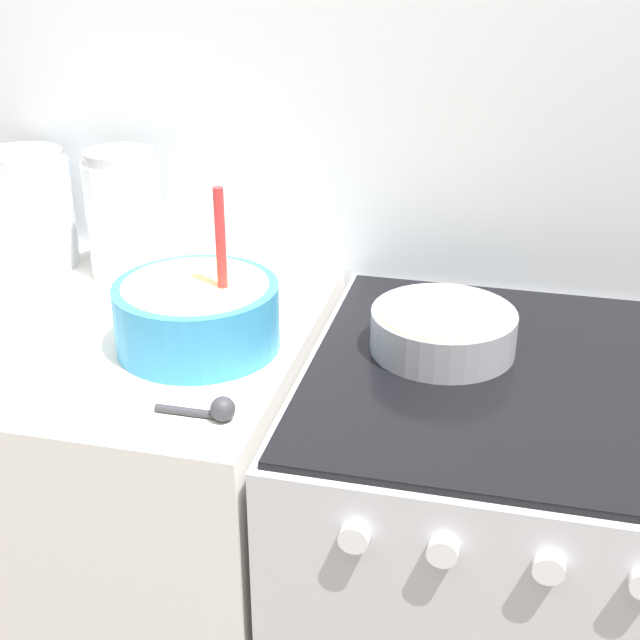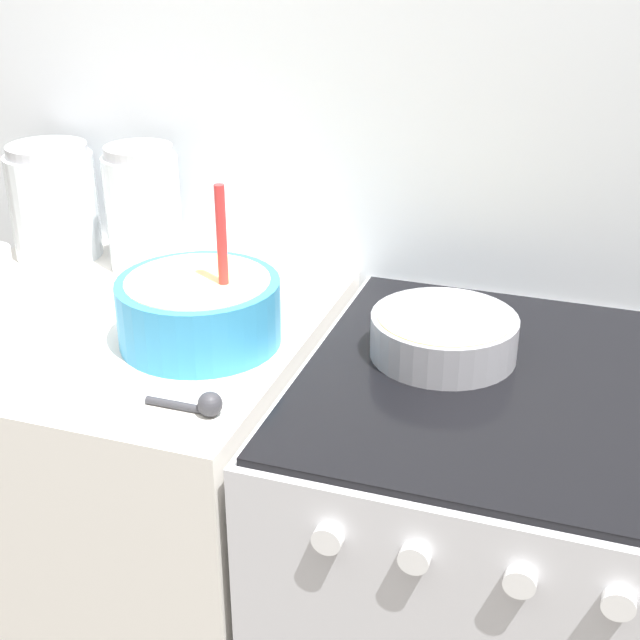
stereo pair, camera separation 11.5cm
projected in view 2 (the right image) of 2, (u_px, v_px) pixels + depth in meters
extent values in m
cube|color=silver|center=(366.00, 108.00, 1.61)|extent=(4.44, 0.05, 2.40)
cube|color=silver|center=(130.00, 522.00, 1.74)|extent=(0.72, 0.67, 0.89)
cube|color=silver|center=(487.00, 607.00, 1.54)|extent=(0.65, 0.67, 0.87)
cube|color=black|center=(511.00, 384.00, 1.35)|extent=(0.62, 0.64, 0.01)
cylinder|color=white|center=(328.00, 539.00, 1.14)|extent=(0.04, 0.02, 0.04)
cylinder|color=white|center=(414.00, 558.00, 1.10)|extent=(0.04, 0.02, 0.04)
cylinder|color=white|center=(520.00, 582.00, 1.07)|extent=(0.04, 0.02, 0.04)
cylinder|color=white|center=(619.00, 603.00, 1.03)|extent=(0.04, 0.02, 0.04)
cylinder|color=#338CBF|center=(199.00, 311.00, 1.44)|extent=(0.26, 0.26, 0.11)
cylinder|color=#EFDB8C|center=(198.00, 297.00, 1.43)|extent=(0.23, 0.23, 0.06)
cylinder|color=red|center=(223.00, 262.00, 1.39)|extent=(0.02, 0.02, 0.25)
cylinder|color=gray|center=(444.00, 336.00, 1.40)|extent=(0.23, 0.23, 0.07)
cylinder|color=#EFDB8C|center=(444.00, 332.00, 1.40)|extent=(0.21, 0.21, 0.06)
cylinder|color=silver|center=(54.00, 206.00, 1.77)|extent=(0.17, 0.17, 0.21)
cylinder|color=silver|center=(57.00, 226.00, 1.79)|extent=(0.15, 0.15, 0.12)
cylinder|color=#B2B2B7|center=(46.00, 150.00, 1.72)|extent=(0.15, 0.15, 0.02)
cylinder|color=silver|center=(144.00, 213.00, 1.71)|extent=(0.14, 0.14, 0.22)
cylinder|color=olive|center=(146.00, 235.00, 1.73)|extent=(0.12, 0.12, 0.13)
cylinder|color=#B2B2B7|center=(138.00, 151.00, 1.65)|extent=(0.13, 0.13, 0.02)
cylinder|color=#333338|center=(175.00, 405.00, 1.27)|extent=(0.09, 0.01, 0.01)
sphere|color=#333338|center=(210.00, 404.00, 1.25)|extent=(0.04, 0.04, 0.04)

